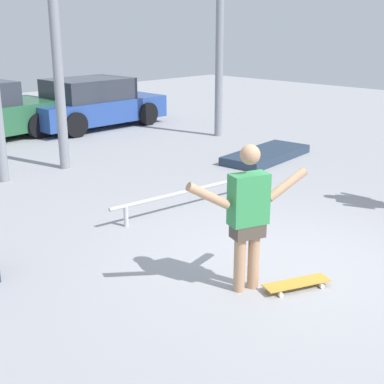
% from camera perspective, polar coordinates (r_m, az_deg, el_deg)
% --- Properties ---
extents(ground_plane, '(36.00, 36.00, 0.00)m').
position_cam_1_polar(ground_plane, '(6.75, 9.56, -7.84)').
color(ground_plane, '#9E9EA3').
extents(skateboarder, '(1.42, 0.60, 1.67)m').
position_cam_1_polar(skateboarder, '(5.81, 6.02, -2.15)').
color(skateboarder, tan).
rests_on(skateboarder, ground_plane).
extents(skateboard, '(0.81, 0.50, 0.08)m').
position_cam_1_polar(skateboard, '(6.24, 11.10, -9.53)').
color(skateboard, gold).
rests_on(skateboard, ground_plane).
extents(manual_pad, '(2.39, 1.18, 0.18)m').
position_cam_1_polar(manual_pad, '(11.92, 7.93, 3.95)').
color(manual_pad, '#28384C').
rests_on(manual_pad, ground_plane).
extents(grind_rail, '(3.00, 0.40, 0.35)m').
position_cam_1_polar(grind_rail, '(8.55, -0.04, -0.03)').
color(grind_rail, '#B7BABF').
rests_on(grind_rail, ground_plane).
extents(parked_car_blue, '(4.00, 2.01, 1.38)m').
position_cam_1_polar(parked_car_blue, '(15.68, -10.58, 9.24)').
color(parked_car_blue, '#284793').
rests_on(parked_car_blue, ground_plane).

